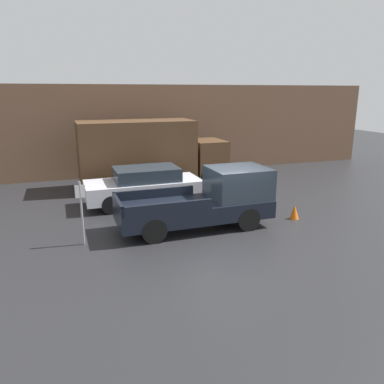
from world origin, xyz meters
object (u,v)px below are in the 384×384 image
(newspaper_box, at_px, (197,163))
(traffic_cone, at_px, (294,212))
(parking_sign, at_px, (81,209))
(car, at_px, (144,185))
(pickup_truck, at_px, (209,200))
(delivery_truck, at_px, (148,152))

(newspaper_box, relative_size, traffic_cone, 1.87)
(parking_sign, distance_m, traffic_cone, 7.72)
(traffic_cone, bearing_deg, newspaper_box, 93.06)
(traffic_cone, bearing_deg, parking_sign, 179.36)
(car, relative_size, traffic_cone, 8.73)
(pickup_truck, distance_m, newspaper_box, 9.45)
(newspaper_box, bearing_deg, car, -128.31)
(traffic_cone, bearing_deg, delivery_truck, 120.51)
(pickup_truck, bearing_deg, parking_sign, -176.53)
(car, distance_m, newspaper_box, 7.13)
(pickup_truck, distance_m, traffic_cone, 3.42)
(delivery_truck, relative_size, newspaper_box, 7.13)
(car, bearing_deg, parking_sign, -126.85)
(pickup_truck, height_order, newspaper_box, pickup_truck)
(parking_sign, height_order, traffic_cone, parking_sign)
(parking_sign, bearing_deg, traffic_cone, -0.64)
(newspaper_box, bearing_deg, traffic_cone, -86.94)
(pickup_truck, relative_size, parking_sign, 2.64)
(parking_sign, relative_size, newspaper_box, 1.97)
(delivery_truck, relative_size, traffic_cone, 13.33)
(pickup_truck, bearing_deg, car, 114.89)
(pickup_truck, relative_size, newspaper_box, 5.20)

